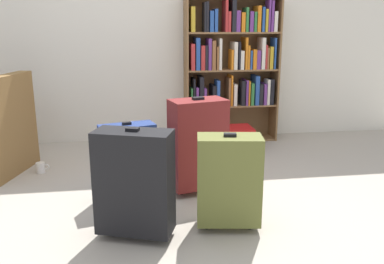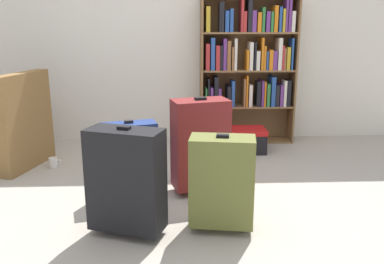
% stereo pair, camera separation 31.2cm
% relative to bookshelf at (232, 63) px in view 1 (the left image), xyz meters
% --- Properties ---
extents(ground_plane, '(10.28, 10.28, 0.00)m').
position_rel_bookshelf_xyz_m(ground_plane, '(-0.74, -1.87, -0.90)').
color(ground_plane, '#B2A899').
extents(back_wall, '(5.87, 0.10, 2.60)m').
position_rel_bookshelf_xyz_m(back_wall, '(-0.74, 0.21, 0.40)').
color(back_wall, silver).
rests_on(back_wall, ground).
extents(bookshelf, '(1.06, 0.29, 1.63)m').
position_rel_bookshelf_xyz_m(bookshelf, '(0.00, 0.00, 0.00)').
color(bookshelf, brown).
rests_on(bookshelf, ground).
extents(mug, '(0.12, 0.08, 0.10)m').
position_rel_bookshelf_xyz_m(mug, '(-1.99, -0.84, -0.85)').
color(mug, white).
rests_on(mug, ground).
extents(storage_box, '(0.45, 0.31, 0.26)m').
position_rel_bookshelf_xyz_m(storage_box, '(-0.10, -0.42, -0.77)').
color(storage_box, black).
rests_on(storage_box, ground).
extents(suitcase_olive, '(0.44, 0.28, 0.66)m').
position_rel_bookshelf_xyz_m(suitcase_olive, '(-0.53, -2.14, -0.56)').
color(suitcase_olive, brown).
rests_on(suitcase_olive, ground).
extents(suitcase_navy_blue, '(0.45, 0.29, 0.61)m').
position_rel_bookshelf_xyz_m(suitcase_navy_blue, '(-1.18, -1.53, -0.58)').
color(suitcase_navy_blue, navy).
rests_on(suitcase_navy_blue, ground).
extents(suitcase_dark_red, '(0.48, 0.34, 0.78)m').
position_rel_bookshelf_xyz_m(suitcase_dark_red, '(-0.63, -1.48, -0.49)').
color(suitcase_dark_red, maroon).
rests_on(suitcase_dark_red, ground).
extents(suitcase_black, '(0.52, 0.37, 0.73)m').
position_rel_bookshelf_xyz_m(suitcase_black, '(-1.14, -2.17, -0.52)').
color(suitcase_black, black).
rests_on(suitcase_black, ground).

